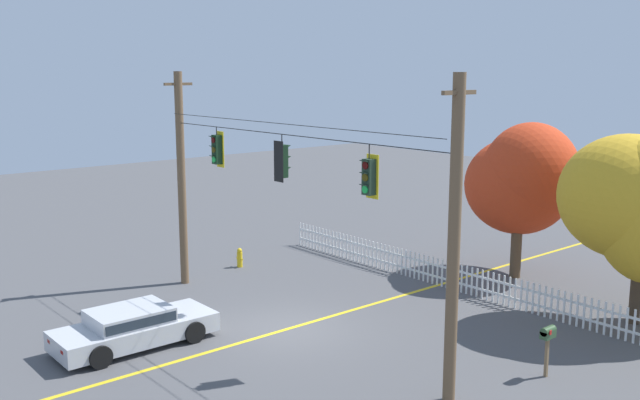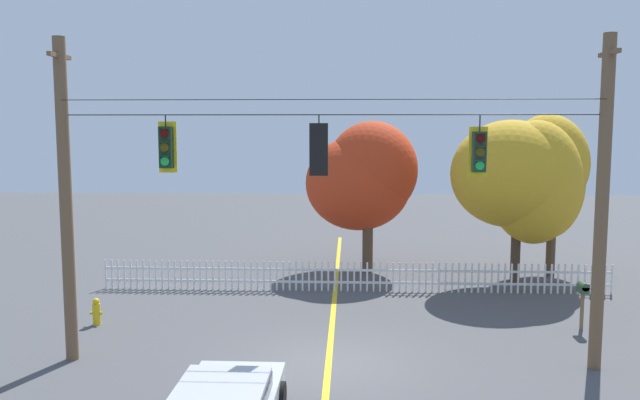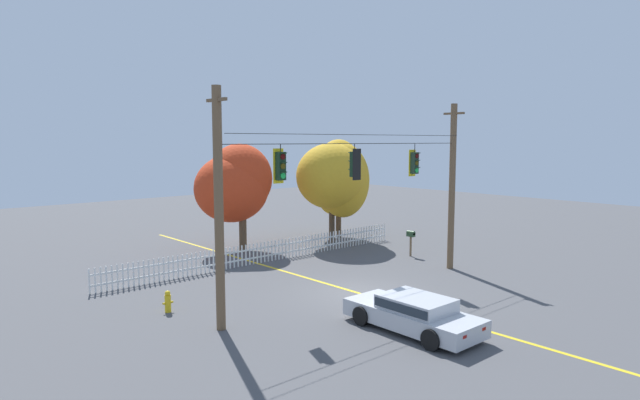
# 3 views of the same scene
# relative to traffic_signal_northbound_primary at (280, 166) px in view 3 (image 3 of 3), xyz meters

# --- Properties ---
(ground) EXTENTS (80.00, 80.00, 0.00)m
(ground) POSITION_rel_traffic_signal_northbound_primary_xyz_m (3.84, -0.01, -5.22)
(ground) COLOR #4C4C4F
(lane_centerline_stripe) EXTENTS (0.16, 36.00, 0.01)m
(lane_centerline_stripe) POSITION_rel_traffic_signal_northbound_primary_xyz_m (3.84, -0.01, -5.22)
(lane_centerline_stripe) COLOR gold
(lane_centerline_stripe) RESTS_ON ground
(signal_support_span) EXTENTS (12.92, 1.10, 7.80)m
(signal_support_span) POSITION_rel_traffic_signal_northbound_primary_xyz_m (3.84, -0.01, -1.25)
(signal_support_span) COLOR brown
(signal_support_span) RESTS_ON ground
(traffic_signal_northbound_primary) EXTENTS (0.43, 0.38, 1.36)m
(traffic_signal_northbound_primary) POSITION_rel_traffic_signal_northbound_primary_xyz_m (0.00, 0.00, 0.00)
(traffic_signal_northbound_primary) COLOR black
(traffic_signal_southbound_primary) EXTENTS (0.43, 0.38, 1.41)m
(traffic_signal_southbound_primary) POSITION_rel_traffic_signal_northbound_primary_xyz_m (3.61, -0.02, -0.04)
(traffic_signal_southbound_primary) COLOR black
(traffic_signal_westbound_side) EXTENTS (0.43, 0.38, 1.43)m
(traffic_signal_westbound_side) POSITION_rel_traffic_signal_northbound_primary_xyz_m (7.31, -0.00, -0.09)
(traffic_signal_westbound_side) COLOR black
(white_picket_fence) EXTENTS (17.62, 0.06, 1.03)m
(white_picket_fence) POSITION_rel_traffic_signal_northbound_primary_xyz_m (4.50, 6.96, -4.70)
(white_picket_fence) COLOR white
(white_picket_fence) RESTS_ON ground
(autumn_maple_near_fence) EXTENTS (4.44, 3.83, 5.93)m
(autumn_maple_near_fence) POSITION_rel_traffic_signal_northbound_primary_xyz_m (4.91, 10.52, -1.51)
(autumn_maple_near_fence) COLOR brown
(autumn_maple_near_fence) RESTS_ON ground
(autumn_maple_mid) EXTENTS (4.58, 3.87, 5.95)m
(autumn_maple_mid) POSITION_rel_traffic_signal_northbound_primary_xyz_m (10.41, 8.24, -1.32)
(autumn_maple_mid) COLOR #473828
(autumn_maple_mid) RESTS_ON ground
(autumn_oak_far_east) EXTENTS (3.27, 3.49, 6.17)m
(autumn_oak_far_east) POSITION_rel_traffic_signal_northbound_primary_xyz_m (11.81, 9.85, -1.30)
(autumn_oak_far_east) COLOR brown
(autumn_oak_far_east) RESTS_ON ground
(parked_car) EXTENTS (2.00, 4.60, 1.15)m
(parked_car) POSITION_rel_traffic_signal_northbound_primary_xyz_m (2.07, -4.25, -4.61)
(parked_car) COLOR #B7BABF
(parked_car) RESTS_ON ground
(fire_hydrant) EXTENTS (0.38, 0.22, 0.78)m
(fire_hydrant) POSITION_rel_traffic_signal_northbound_primary_xyz_m (-2.97, 2.78, -4.83)
(fire_hydrant) COLOR gold
(fire_hydrant) RESTS_ON ground
(roadside_mailbox) EXTENTS (0.25, 0.44, 1.37)m
(roadside_mailbox) POSITION_rel_traffic_signal_northbound_primary_xyz_m (10.89, 2.98, -4.11)
(roadside_mailbox) COLOR brown
(roadside_mailbox) RESTS_ON ground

